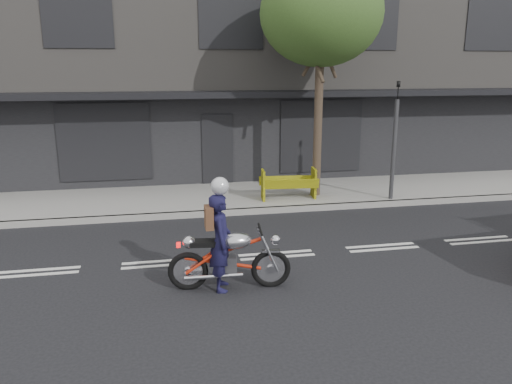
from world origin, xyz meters
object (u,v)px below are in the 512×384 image
object	(u,v)px
motorcycle	(230,257)
rider	(221,242)
traffic_light_pole	(394,147)
construction_barrier	(291,185)
street_tree	(321,14)

from	to	relation	value
motorcycle	rider	size ratio (longest dim) A/B	1.25
traffic_light_pole	rider	xyz separation A→B (m)	(-5.55, -4.73, -0.77)
traffic_light_pole	construction_barrier	size ratio (longest dim) A/B	2.16
traffic_light_pole	street_tree	bearing A→B (deg)	156.97
rider	construction_barrier	world-z (taller)	rider
street_tree	construction_barrier	bearing A→B (deg)	-151.17
street_tree	construction_barrier	size ratio (longest dim) A/B	4.17
traffic_light_pole	motorcycle	xyz separation A→B (m)	(-5.40, -4.73, -1.07)
rider	motorcycle	bearing A→B (deg)	-83.54
motorcycle	street_tree	bearing A→B (deg)	65.16
rider	street_tree	bearing A→B (deg)	-25.96
traffic_light_pole	rider	distance (m)	7.34
rider	traffic_light_pole	bearing A→B (deg)	-43.05
construction_barrier	traffic_light_pole	bearing A→B (deg)	-6.74
traffic_light_pole	construction_barrier	xyz separation A→B (m)	(-2.92, 0.34, -1.05)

